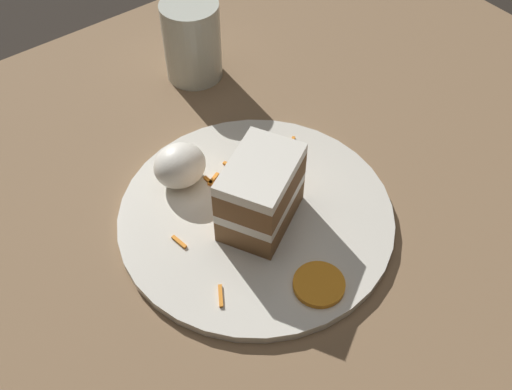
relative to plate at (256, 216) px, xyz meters
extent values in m
plane|color=black|center=(-0.06, 0.04, -0.04)|extent=(6.00, 6.00, 0.00)
cube|color=#846647|center=(-0.06, 0.04, -0.02)|extent=(1.02, 1.00, 0.04)
cylinder|color=silver|center=(0.00, 0.00, 0.00)|extent=(0.31, 0.31, 0.01)
cube|color=brown|center=(0.00, 0.01, 0.02)|extent=(0.11, 0.10, 0.03)
cube|color=white|center=(0.00, 0.01, 0.04)|extent=(0.11, 0.10, 0.01)
cube|color=brown|center=(0.00, 0.01, 0.06)|extent=(0.11, 0.10, 0.03)
cube|color=white|center=(0.00, 0.01, 0.09)|extent=(0.11, 0.10, 0.01)
ellipsoid|color=white|center=(0.04, -0.09, 0.03)|extent=(0.06, 0.06, 0.05)
cylinder|color=orange|center=(0.01, 0.11, 0.01)|extent=(0.05, 0.05, 0.01)
cube|color=orange|center=(0.09, 0.06, 0.01)|extent=(0.02, 0.02, 0.00)
cube|color=orange|center=(0.01, -0.07, 0.01)|extent=(0.02, 0.01, 0.00)
cube|color=orange|center=(-0.08, -0.05, 0.01)|extent=(0.01, 0.02, 0.00)
cube|color=orange|center=(0.09, -0.02, 0.01)|extent=(0.01, 0.02, 0.00)
cube|color=orange|center=(0.02, -0.06, 0.01)|extent=(0.01, 0.03, 0.00)
cube|color=orange|center=(-0.10, -0.06, 0.01)|extent=(0.02, 0.02, 0.00)
cube|color=orange|center=(-0.09, -0.06, 0.01)|extent=(0.01, 0.01, 0.00)
cube|color=orange|center=(-0.02, -0.08, 0.01)|extent=(0.01, 0.02, 0.00)
cube|color=orange|center=(-0.07, -0.01, 0.01)|extent=(0.01, 0.01, 0.00)
cylinder|color=beige|center=(-0.09, -0.26, 0.05)|extent=(0.08, 0.08, 0.11)
cylinder|color=silver|center=(-0.09, -0.26, 0.01)|extent=(0.07, 0.07, 0.04)
camera|label=1|loc=(0.26, 0.33, 0.52)|focal=42.00mm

